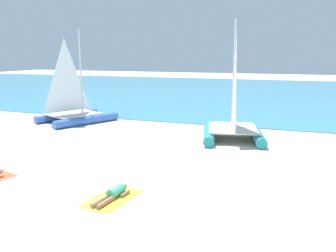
% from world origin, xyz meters
% --- Properties ---
extents(ground_plane, '(120.00, 120.00, 0.00)m').
position_xyz_m(ground_plane, '(0.00, 10.00, 0.00)').
color(ground_plane, beige).
extents(ocean_water, '(120.00, 40.00, 0.05)m').
position_xyz_m(ocean_water, '(0.00, 32.00, 0.03)').
color(ocean_water, teal).
rests_on(ocean_water, ground).
extents(sailboat_teal, '(3.83, 5.05, 5.89)m').
position_xyz_m(sailboat_teal, '(2.11, 9.15, 0.88)').
color(sailboat_teal, teal).
rests_on(sailboat_teal, ground).
extents(sailboat_blue, '(4.36, 5.15, 5.72)m').
position_xyz_m(sailboat_blue, '(-7.91, 10.17, 0.85)').
color(sailboat_blue, blue).
rests_on(sailboat_blue, ground).
extents(towel_right, '(1.30, 2.01, 0.01)m').
position_xyz_m(towel_right, '(0.14, 0.16, 0.01)').
color(towel_right, yellow).
rests_on(towel_right, ground).
extents(sunbather_right, '(0.59, 1.57, 0.30)m').
position_xyz_m(sunbather_right, '(0.15, 0.23, 0.13)').
color(sunbather_right, '#3FB28C').
rests_on(sunbather_right, towel_right).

